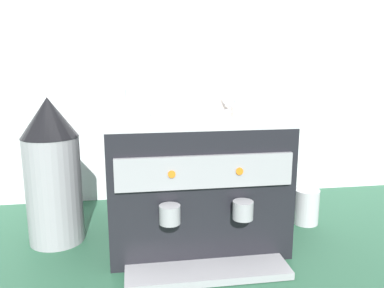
% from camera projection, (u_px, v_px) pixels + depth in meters
% --- Properties ---
extents(ground_plane, '(4.00, 4.00, 0.00)m').
position_uv_depth(ground_plane, '(192.00, 231.00, 1.33)').
color(ground_plane, '#28563D').
extents(tiled_backsplash_wall, '(2.80, 0.03, 1.00)m').
position_uv_depth(tiled_backsplash_wall, '(178.00, 77.00, 1.58)').
color(tiled_backsplash_wall, silver).
rests_on(tiled_backsplash_wall, ground_plane).
extents(espresso_machine, '(0.52, 0.57, 0.40)m').
position_uv_depth(espresso_machine, '(192.00, 175.00, 1.28)').
color(espresso_machine, black).
rests_on(espresso_machine, ground_plane).
extents(ceramic_cup_0, '(0.10, 0.06, 0.08)m').
position_uv_depth(ceramic_cup_0, '(243.00, 98.00, 1.30)').
color(ceramic_cup_0, silver).
rests_on(ceramic_cup_0, espresso_machine).
extents(ceramic_cup_1, '(0.10, 0.07, 0.07)m').
position_uv_depth(ceramic_cup_1, '(183.00, 105.00, 1.17)').
color(ceramic_cup_1, silver).
rests_on(ceramic_cup_1, espresso_machine).
extents(ceramic_cup_2, '(0.09, 0.10, 0.06)m').
position_uv_depth(ceramic_cup_2, '(152.00, 101.00, 1.31)').
color(ceramic_cup_2, silver).
rests_on(ceramic_cup_2, espresso_machine).
extents(ceramic_cup_3, '(0.12, 0.08, 0.08)m').
position_uv_depth(ceramic_cup_3, '(139.00, 103.00, 1.16)').
color(ceramic_cup_3, silver).
rests_on(ceramic_cup_3, espresso_machine).
extents(ceramic_bowl_0, '(0.09, 0.09, 0.03)m').
position_uv_depth(ceramic_bowl_0, '(246.00, 111.00, 1.17)').
color(ceramic_bowl_0, beige).
rests_on(ceramic_bowl_0, espresso_machine).
extents(ceramic_bowl_1, '(0.09, 0.09, 0.03)m').
position_uv_depth(ceramic_bowl_1, '(216.00, 103.00, 1.37)').
color(ceramic_bowl_1, beige).
rests_on(ceramic_bowl_1, espresso_machine).
extents(coffee_grinder, '(0.17, 0.17, 0.46)m').
position_uv_depth(coffee_grinder, '(52.00, 171.00, 1.22)').
color(coffee_grinder, '#939399').
rests_on(coffee_grinder, ground_plane).
extents(milk_pitcher, '(0.09, 0.09, 0.12)m').
position_uv_depth(milk_pitcher, '(306.00, 206.00, 1.39)').
color(milk_pitcher, '#B7B7BC').
rests_on(milk_pitcher, ground_plane).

